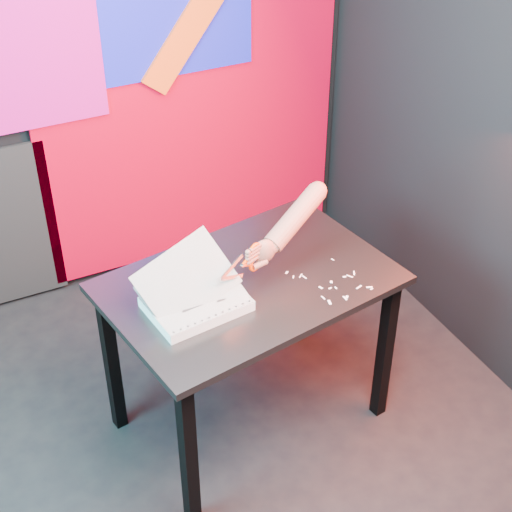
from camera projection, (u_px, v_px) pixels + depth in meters
room at (170, 194)px, 2.34m from camera, size 3.01×3.01×2.71m
backdrop at (74, 118)px, 3.65m from camera, size 2.88×0.05×2.08m
work_table at (249, 302)px, 3.04m from camera, size 1.17×0.88×0.75m
printout_stack at (196, 302)px, 2.83m from camera, size 0.41×0.29×0.27m
scissors at (252, 259)px, 2.88m from camera, size 0.20×0.09×0.12m
hand_forearm at (290, 223)px, 2.98m from camera, size 0.41×0.20×0.21m
paper_clippings at (335, 285)px, 2.95m from camera, size 0.26×0.25×0.00m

